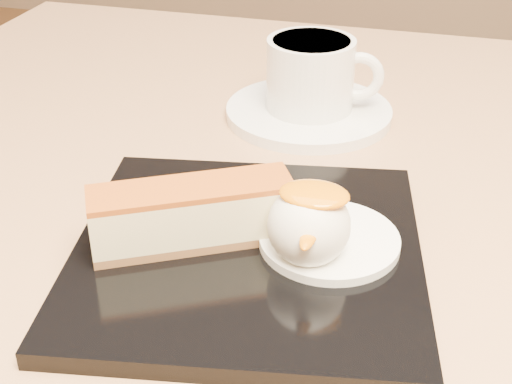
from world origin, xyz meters
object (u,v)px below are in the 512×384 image
(table, at_px, (247,334))
(ice_cream_scoop, at_px, (309,225))
(coffee_cup, at_px, (313,73))
(cheesecake, at_px, (192,214))
(dessert_plate, at_px, (248,253))
(saucer, at_px, (309,112))

(table, xyz_separation_m, ice_cream_scoop, (0.07, -0.10, 0.19))
(ice_cream_scoop, xyz_separation_m, coffee_cup, (-0.05, 0.23, 0.01))
(cheesecake, height_order, coffee_cup, coffee_cup)
(dessert_plate, distance_m, ice_cream_scoop, 0.05)
(ice_cream_scoop, distance_m, coffee_cup, 0.24)
(cheesecake, relative_size, coffee_cup, 1.23)
(table, distance_m, coffee_cup, 0.24)
(dessert_plate, relative_size, ice_cream_scoop, 4.34)
(dessert_plate, xyz_separation_m, saucer, (-0.01, 0.23, -0.00))
(saucer, relative_size, coffee_cup, 1.45)
(cheesecake, distance_m, coffee_cup, 0.23)
(table, bearing_deg, coffee_cup, 79.30)
(ice_cream_scoop, height_order, coffee_cup, coffee_cup)
(dessert_plate, xyz_separation_m, ice_cream_scoop, (0.04, -0.01, 0.03))
(ice_cream_scoop, relative_size, saucer, 0.34)
(table, distance_m, dessert_plate, 0.19)
(table, distance_m, cheesecake, 0.21)
(cheesecake, bearing_deg, saucer, 54.03)
(ice_cream_scoop, bearing_deg, cheesecake, 180.00)
(dessert_plate, bearing_deg, coffee_cup, 91.31)
(cheesecake, bearing_deg, table, 57.80)
(coffee_cup, bearing_deg, dessert_plate, -97.39)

